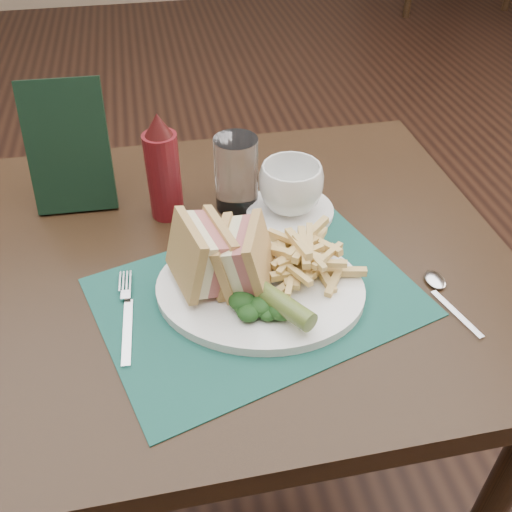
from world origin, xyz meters
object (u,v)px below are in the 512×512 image
(coffee_cup, at_px, (291,188))
(ketchup_bottle, at_px, (163,167))
(plate, at_px, (260,289))
(saucer, at_px, (290,211))
(placemat, at_px, (257,297))
(drinking_glass, at_px, (236,174))
(table_main, at_px, (230,398))
(check_presenter, at_px, (68,147))
(sandwich_half_a, at_px, (186,258))
(sandwich_half_b, at_px, (230,255))

(coffee_cup, relative_size, ketchup_bottle, 0.58)
(plate, bearing_deg, saucer, 80.23)
(placemat, xyz_separation_m, drinking_glass, (0.01, 0.23, 0.06))
(drinking_glass, distance_m, ketchup_bottle, 0.12)
(plate, height_order, drinking_glass, drinking_glass)
(table_main, distance_m, check_presenter, 0.57)
(sandwich_half_a, xyz_separation_m, drinking_glass, (0.11, 0.21, -0.00))
(check_presenter, bearing_deg, coffee_cup, -15.13)
(drinking_glass, bearing_deg, ketchup_bottle, -179.85)
(saucer, bearing_deg, plate, -115.95)
(plate, distance_m, sandwich_half_b, 0.07)
(placemat, bearing_deg, table_main, 108.07)
(table_main, xyz_separation_m, ketchup_bottle, (-0.07, 0.13, 0.47))
(saucer, bearing_deg, sandwich_half_b, -127.64)
(check_presenter, bearing_deg, sandwich_half_b, -49.19)
(placemat, bearing_deg, ketchup_bottle, 115.20)
(table_main, xyz_separation_m, coffee_cup, (0.13, 0.09, 0.43))
(sandwich_half_b, distance_m, saucer, 0.22)
(placemat, xyz_separation_m, sandwich_half_b, (-0.03, 0.02, 0.07))
(coffee_cup, xyz_separation_m, drinking_glass, (-0.08, 0.04, 0.01))
(plate, bearing_deg, sandwich_half_b, 174.16)
(coffee_cup, bearing_deg, plate, -115.95)
(table_main, bearing_deg, coffee_cup, 33.29)
(coffee_cup, bearing_deg, placemat, -116.49)
(saucer, height_order, check_presenter, check_presenter)
(placemat, xyz_separation_m, saucer, (0.10, 0.19, 0.00))
(coffee_cup, height_order, check_presenter, check_presenter)
(placemat, bearing_deg, sandwich_half_a, 165.11)
(table_main, xyz_separation_m, sandwich_half_a, (-0.06, -0.08, 0.44))
(drinking_glass, relative_size, ketchup_bottle, 0.70)
(coffee_cup, bearing_deg, ketchup_bottle, 168.88)
(plate, relative_size, ketchup_bottle, 1.61)
(plate, bearing_deg, table_main, 127.98)
(sandwich_half_b, relative_size, drinking_glass, 0.75)
(coffee_cup, height_order, drinking_glass, drinking_glass)
(table_main, bearing_deg, saucer, 33.29)
(plate, xyz_separation_m, ketchup_bottle, (-0.11, 0.23, 0.08))
(placemat, xyz_separation_m, sandwich_half_a, (-0.09, 0.03, 0.07))
(placemat, xyz_separation_m, ketchup_bottle, (-0.11, 0.23, 0.09))
(plate, height_order, saucer, plate)
(drinking_glass, bearing_deg, placemat, -92.71)
(table_main, bearing_deg, check_presenter, 138.80)
(table_main, relative_size, coffee_cup, 8.41)
(coffee_cup, bearing_deg, sandwich_half_b, -127.64)
(table_main, distance_m, coffee_cup, 0.45)
(saucer, bearing_deg, table_main, -146.71)
(ketchup_bottle, bearing_deg, check_presenter, 154.84)
(placemat, height_order, drinking_glass, drinking_glass)
(sandwich_half_b, relative_size, ketchup_bottle, 0.53)
(sandwich_half_b, distance_m, check_presenter, 0.36)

